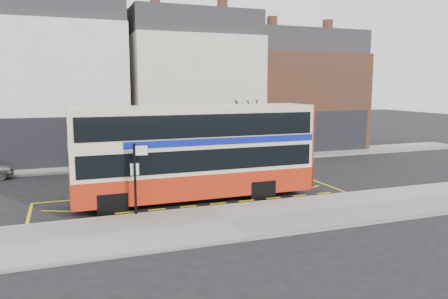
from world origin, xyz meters
name	(u,v)px	position (x,y,z in m)	size (l,w,h in m)	color
ground	(208,207)	(0.00, 0.00, 0.00)	(120.00, 120.00, 0.00)	black
pavement	(228,221)	(0.00, -2.30, 0.07)	(40.00, 4.00, 0.15)	gray
kerb	(211,208)	(0.00, -0.38, 0.07)	(40.00, 0.15, 0.15)	gray
far_pavement	(156,163)	(0.00, 11.00, 0.07)	(50.00, 3.00, 0.15)	gray
road_markings	(197,198)	(0.00, 1.60, 0.01)	(14.00, 3.40, 0.01)	#D6BD0B
terrace_left	(62,82)	(-5.50, 14.99, 5.32)	(8.00, 8.01, 11.80)	white
terrace_green_shop	(190,86)	(3.50, 14.99, 5.07)	(9.00, 8.01, 11.30)	beige
terrace_right	(295,92)	(12.50, 14.99, 4.57)	(9.00, 8.01, 10.30)	brown
double_decker_bus	(196,151)	(-0.15, 1.25, 2.21)	(10.55, 2.49, 4.21)	beige
bus_stop_post	(136,171)	(-3.02, -0.40, 1.82)	(0.68, 0.15, 2.75)	black
car_grey	(114,161)	(-2.86, 9.30, 0.61)	(1.29, 3.71, 1.22)	#484C51
car_white	(241,150)	(5.52, 9.76, 0.77)	(2.15, 5.30, 1.54)	white
street_tree_right	(245,107)	(6.44, 11.19, 3.56)	(2.42, 2.42, 5.23)	black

